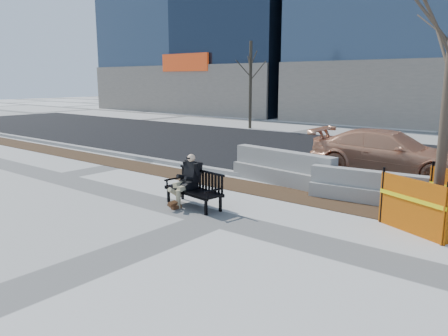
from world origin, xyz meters
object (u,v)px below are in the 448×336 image
(bench, at_px, (194,207))
(jersey_barrier_left, at_px, (283,183))
(sedan, at_px, (387,175))
(seated_man, at_px, (189,204))
(jersey_barrier_right, at_px, (366,202))
(tree_fence, at_px, (435,227))

(bench, relative_size, jersey_barrier_left, 0.48)
(bench, xyz_separation_m, sedan, (2.21, 6.18, 0.00))
(seated_man, xyz_separation_m, jersey_barrier_right, (3.08, 2.78, 0.00))
(tree_fence, xyz_separation_m, sedan, (-2.41, 4.26, 0.00))
(tree_fence, xyz_separation_m, jersey_barrier_right, (-1.75, 0.93, 0.00))
(tree_fence, distance_m, jersey_barrier_left, 4.46)
(tree_fence, bearing_deg, jersey_barrier_left, 162.86)
(sedan, xyz_separation_m, jersey_barrier_left, (-1.85, -2.94, 0.00))
(seated_man, relative_size, tree_fence, 0.20)
(bench, xyz_separation_m, jersey_barrier_right, (2.87, 2.86, 0.00))
(seated_man, relative_size, jersey_barrier_left, 0.36)
(tree_fence, relative_size, sedan, 1.22)
(seated_man, distance_m, jersey_barrier_right, 4.15)
(bench, height_order, seated_man, seated_man)
(jersey_barrier_left, bearing_deg, seated_man, -92.55)
(bench, relative_size, tree_fence, 0.28)
(bench, xyz_separation_m, seated_man, (-0.21, 0.07, 0.00))
(sedan, xyz_separation_m, jersey_barrier_right, (0.67, -3.33, 0.00))
(seated_man, relative_size, jersey_barrier_right, 0.44)
(bench, height_order, sedan, sedan)
(sedan, relative_size, jersey_barrier_left, 1.43)
(bench, distance_m, sedan, 6.57)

